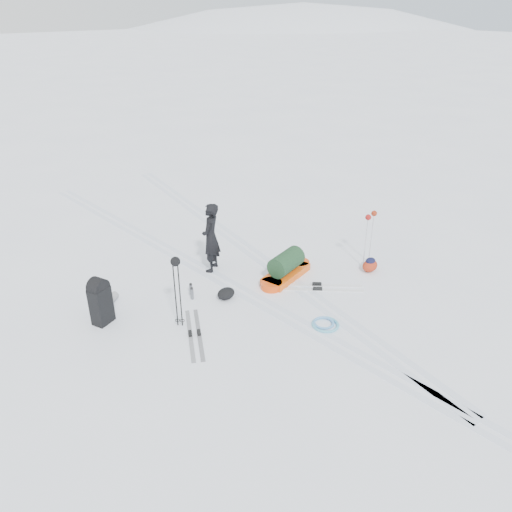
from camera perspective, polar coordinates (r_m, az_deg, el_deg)
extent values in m
plane|color=white|center=(10.64, -0.58, -4.67)|extent=(200.00, 200.00, 0.00)
ellipsoid|color=white|center=(158.33, 4.18, -3.42)|extent=(256.00, 192.00, 160.00)
cube|color=silver|center=(10.58, -1.09, -4.87)|extent=(1.40, 17.97, 0.01)
cube|color=silver|center=(10.70, -0.08, -4.44)|extent=(1.40, 17.97, 0.01)
cube|color=silver|center=(12.71, -1.82, 0.98)|extent=(2.09, 13.88, 0.01)
cube|color=silver|center=(12.84, -0.97, 1.28)|extent=(2.09, 13.88, 0.01)
imported|color=black|center=(11.36, -5.19, 2.10)|extent=(0.71, 0.67, 1.64)
cube|color=#E8540D|center=(11.34, 3.43, -2.09)|extent=(1.38, 0.84, 0.16)
cylinder|color=#E1440D|center=(11.78, 4.98, -0.95)|extent=(0.57, 0.57, 0.16)
cylinder|color=#EA450D|center=(10.91, 1.76, -3.33)|extent=(0.57, 0.57, 0.16)
cylinder|color=#15311C|center=(11.19, 3.47, -0.69)|extent=(0.95, 0.67, 0.47)
cube|color=black|center=(10.10, -17.28, -5.42)|extent=(0.46, 0.40, 0.77)
cylinder|color=black|center=(9.89, -17.60, -3.42)|extent=(0.45, 0.39, 0.37)
cube|color=black|center=(10.28, -16.52, -5.39)|extent=(0.16, 0.22, 0.33)
cylinder|color=gray|center=(10.75, -16.52, -5.07)|extent=(0.58, 0.50, 0.17)
cylinder|color=black|center=(9.52, -9.21, -4.38)|extent=(0.03, 0.03, 1.38)
cylinder|color=black|center=(9.50, -8.67, -4.44)|extent=(0.03, 0.03, 1.38)
torus|color=black|center=(9.84, -8.96, -7.26)|extent=(0.11, 0.11, 0.01)
torus|color=black|center=(9.81, -8.44, -7.32)|extent=(0.11, 0.11, 0.01)
sphere|color=black|center=(9.16, -9.21, -0.63)|extent=(0.18, 0.18, 0.18)
cylinder|color=silver|center=(11.79, 12.39, 1.46)|extent=(0.03, 0.03, 1.25)
cylinder|color=silver|center=(12.03, 13.03, 1.93)|extent=(0.03, 0.03, 1.25)
torus|color=#A7A8AE|center=(12.02, 12.15, -0.80)|extent=(0.11, 0.11, 0.01)
torus|color=silver|center=(12.26, 12.77, -0.29)|extent=(0.11, 0.11, 0.01)
sphere|color=maroon|center=(11.53, 12.71, 4.34)|extent=(0.13, 0.13, 0.13)
sphere|color=maroon|center=(11.78, 13.35, 4.76)|extent=(0.13, 0.13, 0.13)
cube|color=gray|center=(9.59, -6.53, -8.83)|extent=(0.87, 1.49, 0.01)
cube|color=#989BA0|center=(9.59, -7.52, -8.92)|extent=(0.87, 1.49, 0.01)
cube|color=black|center=(9.57, -6.54, -8.68)|extent=(0.14, 0.18, 0.05)
cube|color=black|center=(9.57, -7.53, -8.77)|extent=(0.14, 0.18, 0.05)
cube|color=silver|center=(10.94, 7.04, -3.88)|extent=(1.55, 1.41, 0.02)
cube|color=silver|center=(11.11, 6.97, -3.35)|extent=(1.55, 1.41, 0.02)
cube|color=black|center=(10.92, 7.05, -3.72)|extent=(0.20, 0.19, 0.06)
cube|color=black|center=(11.09, 6.98, -3.19)|extent=(0.20, 0.19, 0.06)
torus|color=#51A9C6|center=(9.83, 7.94, -7.76)|extent=(0.71, 0.71, 0.05)
torus|color=#589AD6|center=(9.85, 7.74, -7.57)|extent=(0.55, 0.55, 0.05)
ellipsoid|color=maroon|center=(11.84, 12.89, -1.09)|extent=(0.49, 0.44, 0.28)
ellipsoid|color=black|center=(11.78, 12.95, -0.54)|extent=(0.31, 0.29, 0.14)
cylinder|color=slate|center=(10.59, -7.32, -4.31)|extent=(0.09, 0.09, 0.24)
cylinder|color=slate|center=(10.77, -7.44, -3.79)|extent=(0.09, 0.09, 0.22)
cylinder|color=black|center=(10.52, -7.36, -3.68)|extent=(0.07, 0.07, 0.03)
cylinder|color=black|center=(10.71, -7.48, -3.21)|extent=(0.07, 0.07, 0.03)
ellipsoid|color=black|center=(10.53, -3.45, -4.31)|extent=(0.46, 0.40, 0.25)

